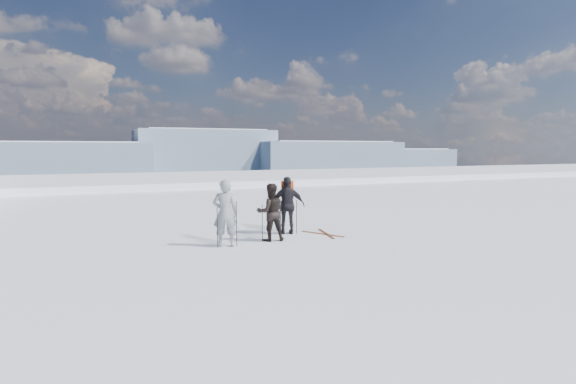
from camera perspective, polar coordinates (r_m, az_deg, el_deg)
name	(u,v)px	position (r m, az deg, el deg)	size (l,w,h in m)	color
lake_basin	(192,254)	(41.55, -12.05, -7.69)	(820.00, 820.00, 71.62)	white
far_mountain_range	(136,159)	(466.11, -18.71, 4.01)	(770.00, 110.00, 53.00)	slate
skier_grey	(225,213)	(13.52, -7.99, -2.67)	(0.74, 0.48, 2.02)	gray
skier_dark	(270,212)	(14.24, -2.25, -2.58)	(0.89, 0.69, 1.83)	black
skier_pack	(288,205)	(15.36, -0.03, -1.72)	(1.16, 0.48, 1.97)	black
backpack	(287,168)	(15.50, -0.10, 3.12)	(0.42, 0.24, 0.60)	#F85317
ski_poles	(263,221)	(14.29, -3.17, -3.75)	(3.06, 1.12, 1.36)	black
skis_loose	(324,234)	(15.49, 4.63, -5.31)	(0.90, 1.68, 0.03)	black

